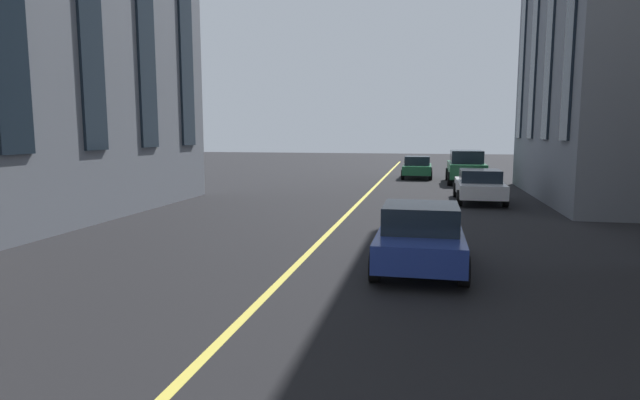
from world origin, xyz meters
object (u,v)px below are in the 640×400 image
Objects in this scene: car_green_trailing at (417,167)px; car_green_far at (466,166)px; car_white_mid at (479,185)px; car_blue_oncoming at (420,236)px.

car_green_far is (-2.82, -2.81, 0.27)m from car_green_trailing.
car_white_mid is (-11.03, -2.81, 0.00)m from car_green_trailing.
car_green_far is at bearing 0.00° from car_white_mid.
car_green_trailing reaches higher than car_white_mid.
car_green_trailing is 11.38m from car_white_mid.
car_green_far is at bearing -6.54° from car_blue_oncoming.
car_green_trailing is 3.99m from car_green_far.
car_blue_oncoming is at bearing 173.46° from car_green_far.
car_white_mid is at bearing -11.18° from car_blue_oncoming.
car_blue_oncoming is (-22.38, -0.56, 0.00)m from car_green_trailing.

